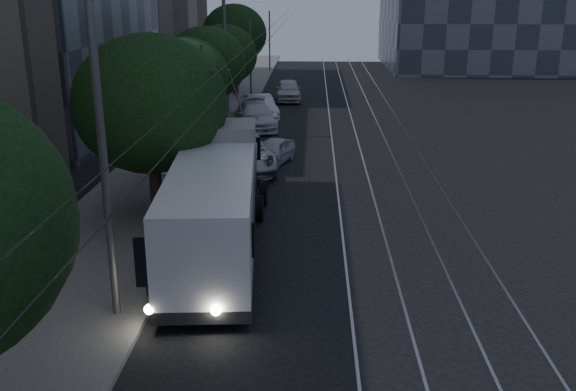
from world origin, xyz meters
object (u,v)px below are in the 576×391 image
(pickup_silver, at_px, (239,152))
(car_white_b, at_px, (256,116))
(car_white_a, at_px, (272,152))
(streetlamp_far, at_px, (232,27))
(trolleybus, at_px, (217,198))
(car_white_d, at_px, (288,90))
(streetlamp_near, at_px, (114,83))
(car_white_c, at_px, (260,107))

(pickup_silver, bearing_deg, car_white_b, 74.61)
(car_white_a, xyz_separation_m, car_white_b, (-1.55, 8.30, 0.17))
(car_white_b, relative_size, streetlamp_far, 0.52)
(trolleybus, height_order, pickup_silver, trolleybus)
(car_white_a, distance_m, car_white_d, 18.47)
(streetlamp_far, bearing_deg, pickup_silver, -81.31)
(streetlamp_near, bearing_deg, car_white_a, 80.33)
(trolleybus, xyz_separation_m, car_white_c, (-0.38, 21.80, -0.89))
(trolleybus, xyz_separation_m, car_white_a, (1.15, 10.40, -1.03))
(streetlamp_near, bearing_deg, car_white_d, 85.48)
(car_white_a, distance_m, car_white_c, 11.50)
(trolleybus, relative_size, streetlamp_near, 1.19)
(pickup_silver, bearing_deg, trolleybus, -103.75)
(car_white_c, bearing_deg, trolleybus, -106.17)
(car_white_d, relative_size, streetlamp_near, 0.46)
(trolleybus, xyz_separation_m, streetlamp_near, (-1.49, -5.07, 4.43))
(car_white_a, height_order, car_white_c, car_white_c)
(pickup_silver, relative_size, car_white_c, 1.34)
(car_white_d, bearing_deg, car_white_b, -101.97)
(car_white_a, bearing_deg, pickup_silver, -126.53)
(trolleybus, xyz_separation_m, streetlamp_far, (-1.49, 16.87, 4.48))
(trolleybus, height_order, car_white_c, trolleybus)
(trolleybus, distance_m, pickup_silver, 9.35)
(car_white_a, distance_m, streetlamp_far, 8.90)
(pickup_silver, relative_size, streetlamp_near, 0.60)
(car_white_d, bearing_deg, car_white_a, -93.17)
(car_white_a, bearing_deg, car_white_b, 117.77)
(car_white_c, distance_m, car_white_d, 7.25)
(car_white_d, xyz_separation_m, streetlamp_near, (-2.69, -33.95, 5.28))
(car_white_a, height_order, car_white_b, car_white_b)
(pickup_silver, distance_m, streetlamp_far, 9.29)
(trolleybus, relative_size, car_white_d, 2.59)
(streetlamp_far, bearing_deg, car_white_c, 77.32)
(pickup_silver, height_order, car_white_d, pickup_silver)
(car_white_c, distance_m, streetlamp_far, 7.38)
(car_white_a, relative_size, streetlamp_near, 0.35)
(car_white_b, distance_m, car_white_d, 10.29)
(pickup_silver, xyz_separation_m, streetlamp_near, (-1.16, -14.39, 5.22))
(car_white_b, bearing_deg, car_white_c, 77.16)
(streetlamp_near, bearing_deg, pickup_silver, 85.41)
(trolleybus, height_order, streetlamp_far, streetlamp_far)
(trolleybus, relative_size, car_white_b, 2.24)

